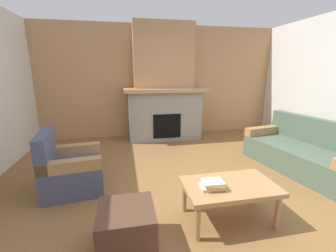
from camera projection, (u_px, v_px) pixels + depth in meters
ground at (198, 191)px, 3.09m from camera, size 9.00×9.00×0.00m
wall_back_wood_panel at (161, 82)px, 5.62m from camera, size 6.00×0.12×2.70m
fireplace at (164, 91)px, 5.31m from camera, size 1.90×0.82×2.70m
couch at (303, 153)px, 3.72m from camera, size 1.13×1.92×0.85m
armchair at (70, 170)px, 3.08m from camera, size 0.85×0.85×0.85m
coffee_table at (229, 189)px, 2.42m from camera, size 1.00×0.60×0.43m
ottoman at (127, 227)px, 2.08m from camera, size 0.52×0.52×0.40m
book_stack_near_edge at (213, 185)px, 2.31m from camera, size 0.25×0.20×0.09m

